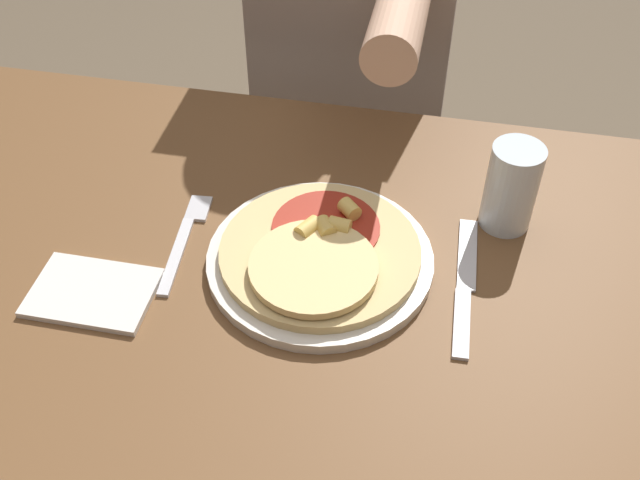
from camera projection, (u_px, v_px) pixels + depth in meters
The scene contains 8 objects.
dining_table at pixel (324, 339), 0.96m from camera, with size 1.28×0.72×0.74m.
plate at pixel (320, 260), 0.90m from camera, with size 0.27×0.27×0.01m.
pizza at pixel (319, 253), 0.88m from camera, with size 0.24×0.24×0.04m.
fork at pixel (186, 236), 0.93m from camera, with size 0.03×0.18×0.00m.
knife at pixel (465, 287), 0.87m from camera, with size 0.03×0.22×0.00m.
drinking_glass at pixel (511, 187), 0.91m from camera, with size 0.06×0.06×0.12m.
napkin at pixel (93, 293), 0.86m from camera, with size 0.14×0.10×0.01m.
person_diner at pixel (356, 31), 1.31m from camera, with size 0.34×0.52×1.26m.
Camera 1 is at (0.11, -0.59, 1.39)m, focal length 42.00 mm.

